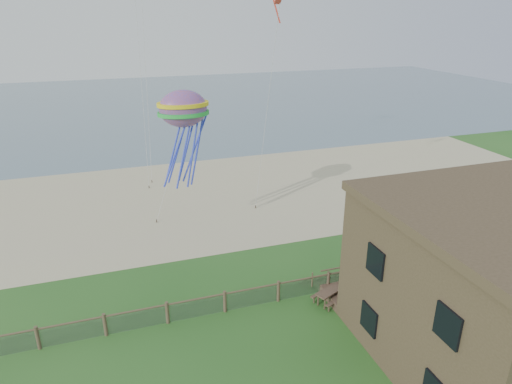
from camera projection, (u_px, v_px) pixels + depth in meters
sand_beach at (176, 200)px, 38.18m from camera, size 72.00×20.00×0.02m
ocean at (134, 105)px, 76.96m from camera, size 160.00×68.00×0.02m
chainlink_fence at (225, 303)px, 23.88m from camera, size 36.20×0.20×1.25m
motel_deck at (442, 275)px, 26.93m from camera, size 15.00×2.00×0.50m
picnic_table at (329, 297)px, 24.71m from camera, size 2.06×1.84×0.71m
octopus_kite at (185, 136)px, 29.44m from camera, size 3.76×3.06×6.80m
kite_red at (280, 3)px, 27.57m from camera, size 1.59×1.63×1.81m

